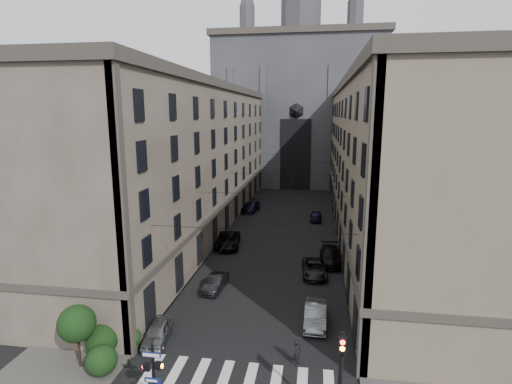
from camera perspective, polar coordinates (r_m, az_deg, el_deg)
The scene contains 19 objects.
sidewalk_left at distance 55.32m, azimuth -7.08°, elevation -4.66°, with size 7.00×80.00×0.15m, color #383533.
sidewalk_right at distance 53.70m, azimuth 15.14°, elevation -5.46°, with size 7.00×80.00×0.15m, color #383533.
zebra_crossing at distance 25.55m, azimuth -2.72°, elevation -25.07°, with size 11.00×3.20×0.01m, color beige.
building_left at distance 54.43m, azimuth -10.30°, elevation 4.94°, with size 13.60×60.60×18.85m.
building_right at distance 52.32m, azimuth 18.87°, elevation 4.27°, with size 13.60×60.60×18.85m.
gothic_tower at distance 90.26m, azimuth 6.18°, elevation 12.85°, with size 35.00×23.00×58.00m.
pedestrian_signal_left at distance 22.38m, azimuth -14.45°, elevation -24.05°, with size 1.02×0.38×4.00m.
traffic_light_right at distance 20.83m, azimuth 12.02°, elevation -23.66°, with size 0.34×0.50×5.20m.
shrub_cluster at distance 27.40m, azimuth -21.99°, elevation -18.74°, with size 3.90×4.40×3.90m.
tram_wires at distance 51.58m, azimuth 3.93°, elevation 2.41°, with size 14.00×60.00×0.43m.
car_left_near at distance 29.17m, azimuth -13.88°, elevation -18.87°, with size 1.54×3.83×1.31m, color slate.
car_left_midnear at distance 35.69m, azimuth -5.82°, elevation -12.79°, with size 1.35×3.86×1.27m, color black.
car_left_midfar at distance 46.23m, azimuth -4.04°, elevation -6.88°, with size 2.61×5.65×1.57m, color black.
car_left_far at distance 62.32m, azimuth -0.77°, elevation -2.12°, with size 2.09×5.15×1.49m, color black.
car_right_near at distance 30.64m, azimuth 8.47°, elevation -16.92°, with size 1.56×4.47×1.47m, color slate.
car_right_midnear at distance 38.83m, azimuth 8.34°, elevation -10.75°, with size 2.24×4.85×1.35m, color black.
car_right_midfar at distance 42.00m, azimuth 10.64°, elevation -8.96°, with size 2.16×5.31×1.54m, color black.
car_right_far at distance 57.64m, azimuth 8.55°, elevation -3.43°, with size 1.59×3.96×1.35m, color black.
pedestrian at distance 26.27m, azimuth 5.90°, elevation -21.85°, with size 0.59×0.39×1.63m, color black.
Camera 1 is at (4.19, -15.17, 15.12)m, focal length 28.00 mm.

